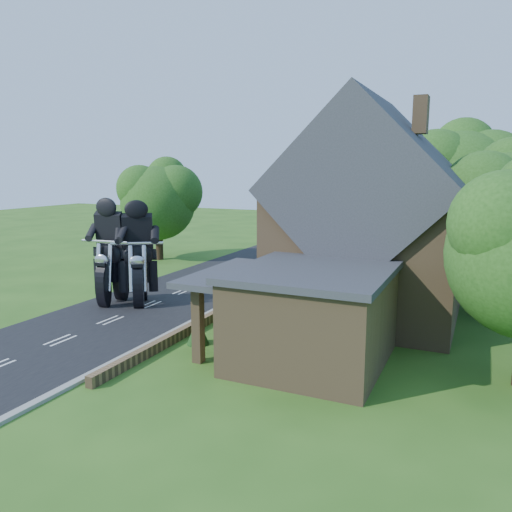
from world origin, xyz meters
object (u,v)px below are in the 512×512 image
at_px(motorcycle_follow, 113,288).
at_px(motorcycle_lead, 140,289).
at_px(house, 370,224).
at_px(annex, 309,314).
at_px(garden_wall, 242,301).

bearing_deg(motorcycle_follow, motorcycle_lead, -167.36).
height_order(house, annex, house).
relative_size(garden_wall, house, 2.15).
height_order(garden_wall, annex, annex).
bearing_deg(garden_wall, motorcycle_follow, -156.39).
bearing_deg(garden_wall, motorcycle_lead, -155.12).
bearing_deg(motorcycle_lead, garden_wall, 172.47).
height_order(garden_wall, house, house).
relative_size(garden_wall, motorcycle_follow, 12.49).
bearing_deg(motorcycle_lead, house, 163.90).
xyz_separation_m(garden_wall, annex, (5.57, -5.80, 1.57)).
xyz_separation_m(garden_wall, house, (6.19, 1.00, 4.14)).
bearing_deg(garden_wall, annex, -46.16).
height_order(garden_wall, motorcycle_lead, motorcycle_lead).
bearing_deg(motorcycle_follow, annex, 158.64).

